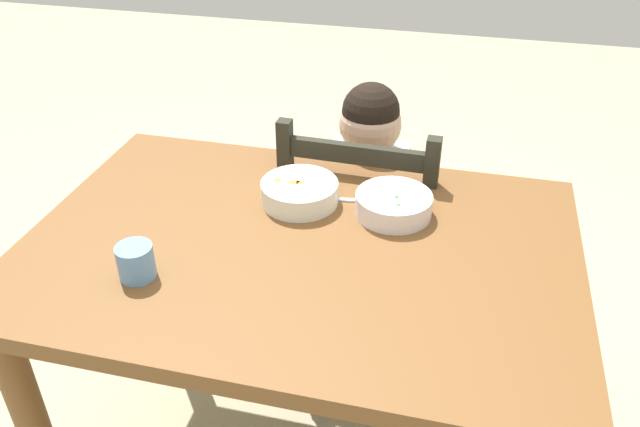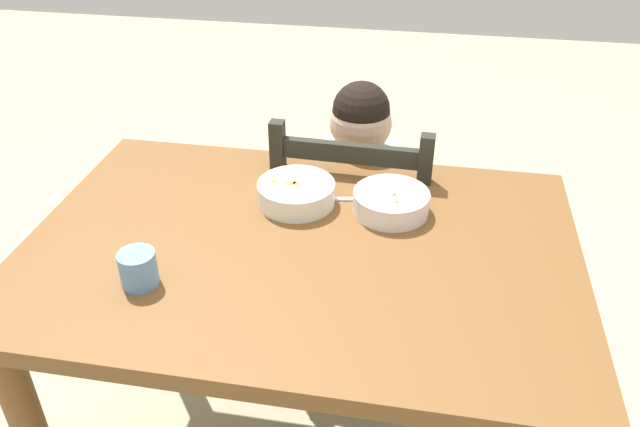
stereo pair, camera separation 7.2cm
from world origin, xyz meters
name	(u,v)px [view 1 (the left image)]	position (x,y,z in m)	size (l,w,h in m)	color
dining_table	(300,284)	(0.00, 0.00, 0.63)	(1.20, 0.82, 0.75)	brown
dining_chair	(363,245)	(0.07, 0.46, 0.43)	(0.43, 0.43, 0.88)	black
child_figure	(366,193)	(0.07, 0.46, 0.61)	(0.32, 0.31, 0.93)	silver
bowl_of_peas	(394,204)	(0.18, 0.16, 0.77)	(0.18, 0.18, 0.05)	white
bowl_of_carrots	(299,192)	(-0.04, 0.16, 0.78)	(0.18, 0.18, 0.05)	white
spoon	(333,199)	(0.03, 0.19, 0.75)	(0.14, 0.04, 0.01)	silver
drinking_cup	(136,262)	(-0.29, -0.19, 0.78)	(0.07, 0.07, 0.07)	#6199D4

